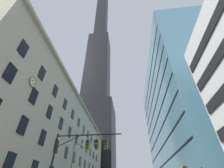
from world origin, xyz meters
TOP-DOWN VIEW (x-y plane):
  - station_building at (-18.27, 26.01)m, footprint 15.22×64.03m
  - dark_skyscraper at (-18.49, 71.05)m, footprint 24.16×24.16m
  - glass_office_midrise at (19.74, 33.40)m, footprint 17.58×49.38m
  - traffic_signal_mast at (-3.18, 3.81)m, footprint 7.82×0.63m
  - street_lamppost at (-7.65, 13.63)m, footprint 1.82×0.32m

SIDE VIEW (x-z plane):
  - street_lamppost at x=-7.65m, z-range 0.85..9.45m
  - traffic_signal_mast at x=-3.18m, z-range 1.78..8.84m
  - station_building at x=-18.27m, z-range -0.02..23.07m
  - glass_office_midrise at x=19.74m, z-range 0.00..42.19m
  - dark_skyscraper at x=-18.49m, z-range -42.95..176.18m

